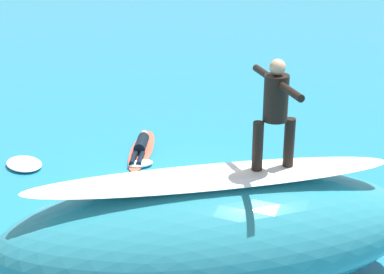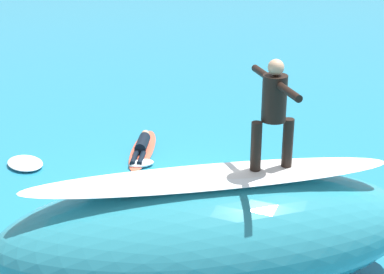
{
  "view_description": "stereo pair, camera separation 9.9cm",
  "coord_description": "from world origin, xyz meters",
  "px_view_note": "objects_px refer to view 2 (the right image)",
  "views": [
    {
      "loc": [
        -0.55,
        10.86,
        5.67
      ],
      "look_at": [
        -0.25,
        0.07,
        1.37
      ],
      "focal_mm": 58.34,
      "sensor_mm": 36.0,
      "label": 1
    },
    {
      "loc": [
        -0.65,
        10.85,
        5.67
      ],
      "look_at": [
        -0.25,
        0.07,
        1.37
      ],
      "focal_mm": 58.34,
      "sensor_mm": 36.0,
      "label": 2
    }
  ],
  "objects_px": {
    "surfer_riding": "(274,106)",
    "surfboard_paddling": "(143,150)",
    "surfboard_riding": "(271,171)",
    "surfer_paddling": "(142,146)"
  },
  "relations": [
    {
      "from": "surfboard_riding",
      "to": "surfer_paddling",
      "type": "xyz_separation_m",
      "value": [
        2.48,
        -4.88,
        -1.67
      ]
    },
    {
      "from": "surfer_paddling",
      "to": "surfboard_riding",
      "type": "bearing_deg",
      "value": -150.64
    },
    {
      "from": "surfboard_paddling",
      "to": "surfer_paddling",
      "type": "relative_size",
      "value": 1.57
    },
    {
      "from": "surfboard_riding",
      "to": "surfer_paddling",
      "type": "height_order",
      "value": "surfboard_riding"
    },
    {
      "from": "surfer_riding",
      "to": "surfboard_riding",
      "type": "bearing_deg",
      "value": -63.08
    },
    {
      "from": "surfboard_riding",
      "to": "surfer_riding",
      "type": "distance_m",
      "value": 0.99
    },
    {
      "from": "surfboard_riding",
      "to": "surfer_riding",
      "type": "height_order",
      "value": "surfer_riding"
    },
    {
      "from": "surfer_riding",
      "to": "surfboard_paddling",
      "type": "xyz_separation_m",
      "value": [
        2.48,
        -5.0,
        -2.81
      ]
    },
    {
      "from": "surfboard_paddling",
      "to": "surfboard_riding",
      "type": "bearing_deg",
      "value": -151.23
    },
    {
      "from": "surfboard_riding",
      "to": "surfer_riding",
      "type": "bearing_deg",
      "value": 116.92
    }
  ]
}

